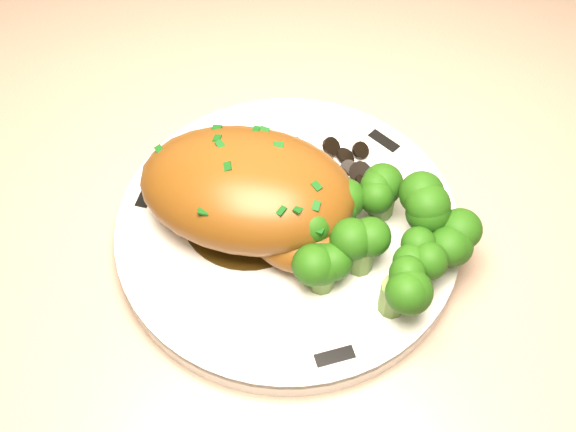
{
  "coord_description": "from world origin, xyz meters",
  "views": [
    {
      "loc": [
        -0.13,
        1.3,
        1.36
      ],
      "look_at": [
        -0.14,
        1.63,
        0.9
      ],
      "focal_mm": 45.0,
      "sensor_mm": 36.0,
      "label": 1
    }
  ],
  "objects_px": {
    "counter": "(362,393)",
    "broccoli_florets": "(379,236)",
    "plate": "(288,230)",
    "chicken_breast": "(253,194)"
  },
  "relations": [
    {
      "from": "counter",
      "to": "plate",
      "type": "xyz_separation_m",
      "value": [
        -0.1,
        -0.04,
        0.44
      ]
    },
    {
      "from": "plate",
      "to": "broccoli_florets",
      "type": "distance_m",
      "value": 0.08
    },
    {
      "from": "counter",
      "to": "chicken_breast",
      "type": "xyz_separation_m",
      "value": [
        -0.12,
        -0.04,
        0.48
      ]
    },
    {
      "from": "plate",
      "to": "chicken_breast",
      "type": "bearing_deg",
      "value": 173.16
    },
    {
      "from": "counter",
      "to": "chicken_breast",
      "type": "relative_size",
      "value": 10.78
    },
    {
      "from": "broccoli_florets",
      "to": "counter",
      "type": "bearing_deg",
      "value": 66.74
    },
    {
      "from": "chicken_breast",
      "to": "broccoli_florets",
      "type": "height_order",
      "value": "chicken_breast"
    },
    {
      "from": "broccoli_florets",
      "to": "chicken_breast",
      "type": "bearing_deg",
      "value": 162.67
    },
    {
      "from": "counter",
      "to": "broccoli_florets",
      "type": "height_order",
      "value": "counter"
    },
    {
      "from": "counter",
      "to": "chicken_breast",
      "type": "distance_m",
      "value": 0.5
    }
  ]
}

